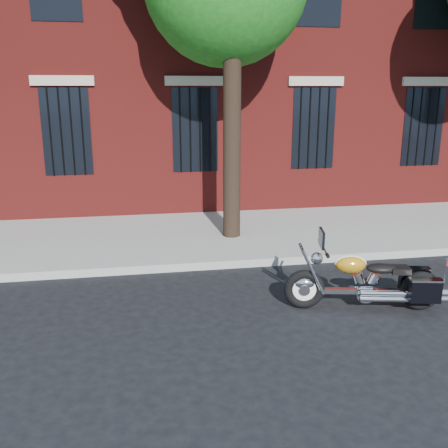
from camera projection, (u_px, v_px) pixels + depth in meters
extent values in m
plane|color=black|center=(234.00, 298.00, 7.82)|extent=(120.00, 120.00, 0.00)
cube|color=gray|center=(220.00, 264.00, 9.12)|extent=(40.00, 0.16, 0.15)
cube|color=gray|center=(206.00, 235.00, 10.90)|extent=(40.00, 3.60, 0.15)
cube|color=black|center=(195.00, 130.00, 12.11)|extent=(1.10, 0.14, 2.00)
cube|color=#B2A893|center=(194.00, 81.00, 11.78)|extent=(1.40, 0.20, 0.22)
cylinder|color=black|center=(195.00, 130.00, 12.03)|extent=(0.04, 0.04, 2.00)
cylinder|color=black|center=(232.00, 123.00, 10.01)|extent=(0.36, 0.36, 5.00)
torus|color=black|center=(304.00, 289.00, 7.38)|extent=(0.62, 0.25, 0.60)
torus|color=black|center=(421.00, 291.00, 7.32)|extent=(0.62, 0.25, 0.60)
cylinder|color=white|center=(304.00, 289.00, 7.38)|extent=(0.45, 0.14, 0.45)
cylinder|color=white|center=(421.00, 291.00, 7.32)|extent=(0.45, 0.14, 0.45)
ellipsoid|color=white|center=(304.00, 284.00, 7.35)|extent=(0.33, 0.18, 0.17)
ellipsoid|color=orange|center=(421.00, 284.00, 7.29)|extent=(0.33, 0.19, 0.17)
cube|color=white|center=(362.00, 291.00, 7.35)|extent=(1.34, 0.36, 0.07)
cylinder|color=white|center=(365.00, 292.00, 7.36)|extent=(0.31, 0.22, 0.29)
cylinder|color=white|center=(399.00, 296.00, 7.18)|extent=(1.11, 0.31, 0.08)
ellipsoid|color=orange|center=(351.00, 265.00, 7.25)|extent=(0.49, 0.34, 0.26)
ellipsoid|color=black|center=(381.00, 268.00, 7.25)|extent=(0.48, 0.34, 0.14)
cube|color=black|center=(414.00, 279.00, 7.52)|extent=(0.45, 0.23, 0.34)
cube|color=black|center=(425.00, 291.00, 7.07)|extent=(0.45, 0.23, 0.34)
cylinder|color=white|center=(324.00, 248.00, 7.20)|extent=(0.17, 0.69, 0.03)
sphere|color=white|center=(317.00, 258.00, 7.24)|extent=(0.21, 0.21, 0.18)
cube|color=black|center=(322.00, 238.00, 7.16)|extent=(0.11, 0.36, 0.25)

